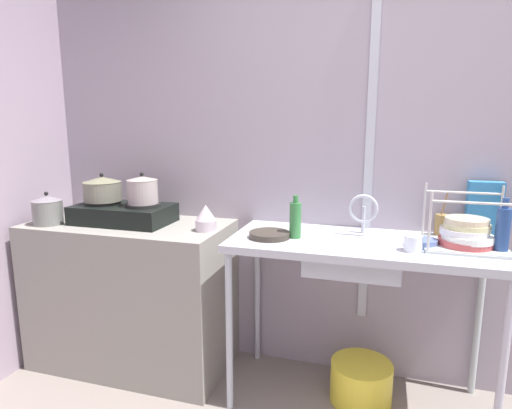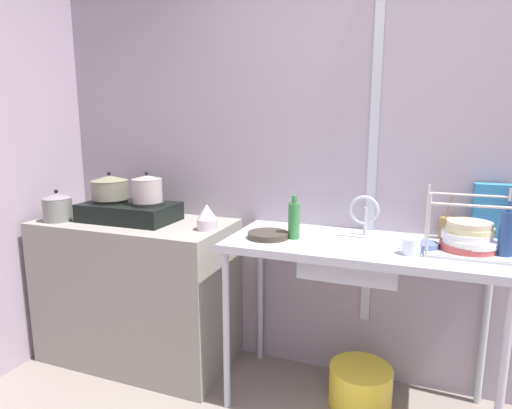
# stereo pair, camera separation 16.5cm
# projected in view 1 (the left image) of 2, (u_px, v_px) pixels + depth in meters

# --- Properties ---
(wall_back) EXTENTS (5.21, 0.10, 2.47)m
(wall_back) POSITION_uv_depth(u_px,v_px,m) (397.00, 174.00, 2.43)
(wall_back) COLOR #9E94A1
(wall_back) RESTS_ON ground
(wall_metal_strip) EXTENTS (0.05, 0.01, 1.97)m
(wall_metal_strip) POSITION_uv_depth(u_px,v_px,m) (370.00, 153.00, 2.39)
(wall_metal_strip) COLOR #B4B9C4
(counter_concrete) EXTENTS (1.22, 0.60, 0.92)m
(counter_concrete) POSITION_uv_depth(u_px,v_px,m) (132.00, 294.00, 2.68)
(counter_concrete) COLOR gray
(counter_concrete) RESTS_ON ground
(counter_sink) EXTENTS (1.36, 0.60, 0.92)m
(counter_sink) POSITION_uv_depth(u_px,v_px,m) (361.00, 255.00, 2.22)
(counter_sink) COLOR #B4B9C4
(counter_sink) RESTS_ON ground
(stove) EXTENTS (0.58, 0.33, 0.13)m
(stove) POSITION_uv_depth(u_px,v_px,m) (124.00, 213.00, 2.59)
(stove) COLOR black
(stove) RESTS_ON counter_concrete
(pot_on_left_burner) EXTENTS (0.23, 0.23, 0.17)m
(pot_on_left_burner) POSITION_uv_depth(u_px,v_px,m) (102.00, 189.00, 2.61)
(pot_on_left_burner) COLOR slate
(pot_on_left_burner) RESTS_ON stove
(pot_on_right_burner) EXTENTS (0.18, 0.18, 0.19)m
(pot_on_right_burner) POSITION_uv_depth(u_px,v_px,m) (143.00, 190.00, 2.53)
(pot_on_right_burner) COLOR #A59997
(pot_on_right_burner) RESTS_ON stove
(pot_beside_stove) EXTENTS (0.18, 0.18, 0.20)m
(pot_beside_stove) POSITION_uv_depth(u_px,v_px,m) (48.00, 210.00, 2.56)
(pot_beside_stove) COLOR slate
(pot_beside_stove) RESTS_ON counter_concrete
(percolator) EXTENTS (0.12, 0.12, 0.15)m
(percolator) POSITION_uv_depth(u_px,v_px,m) (206.00, 218.00, 2.40)
(percolator) COLOR silver
(percolator) RESTS_ON counter_concrete
(sink_basin) EXTENTS (0.47, 0.37, 0.15)m
(sink_basin) POSITION_uv_depth(u_px,v_px,m) (353.00, 256.00, 2.19)
(sink_basin) COLOR #B4B9C4
(sink_basin) RESTS_ON counter_sink
(faucet) EXTENTS (0.16, 0.09, 0.23)m
(faucet) POSITION_uv_depth(u_px,v_px,m) (363.00, 210.00, 2.28)
(faucet) COLOR #B4B9C4
(faucet) RESTS_ON counter_sink
(frying_pan) EXTENTS (0.22, 0.22, 0.03)m
(frying_pan) POSITION_uv_depth(u_px,v_px,m) (269.00, 235.00, 2.26)
(frying_pan) COLOR #383129
(frying_pan) RESTS_ON counter_sink
(dish_rack) EXTENTS (0.38, 0.32, 0.29)m
(dish_rack) POSITION_uv_depth(u_px,v_px,m) (466.00, 234.00, 2.07)
(dish_rack) COLOR #BCBAB5
(dish_rack) RESTS_ON counter_sink
(cup_by_rack) EXTENTS (0.09, 0.09, 0.07)m
(cup_by_rack) POSITION_uv_depth(u_px,v_px,m) (413.00, 243.00, 2.02)
(cup_by_rack) COLOR white
(cup_by_rack) RESTS_ON counter_sink
(small_bowl_on_drainboard) EXTENTS (0.15, 0.15, 0.04)m
(small_bowl_on_drainboard) POSITION_uv_depth(u_px,v_px,m) (422.00, 242.00, 2.11)
(small_bowl_on_drainboard) COLOR #566DA6
(small_bowl_on_drainboard) RESTS_ON counter_sink
(bottle_by_sink) EXTENTS (0.06, 0.06, 0.23)m
(bottle_by_sink) POSITION_uv_depth(u_px,v_px,m) (295.00, 219.00, 2.25)
(bottle_by_sink) COLOR #32763A
(bottle_by_sink) RESTS_ON counter_sink
(bottle_by_rack) EXTENTS (0.06, 0.06, 0.26)m
(bottle_by_rack) POSITION_uv_depth(u_px,v_px,m) (503.00, 229.00, 1.98)
(bottle_by_rack) COLOR navy
(bottle_by_rack) RESTS_ON counter_sink
(cereal_box) EXTENTS (0.17, 0.08, 0.30)m
(cereal_box) POSITION_uv_depth(u_px,v_px,m) (484.00, 210.00, 2.23)
(cereal_box) COLOR teal
(cereal_box) RESTS_ON counter_sink
(utensil_jar) EXTENTS (0.07, 0.07, 0.24)m
(utensil_jar) POSITION_uv_depth(u_px,v_px,m) (441.00, 224.00, 2.31)
(utensil_jar) COLOR olive
(utensil_jar) RESTS_ON counter_sink
(bucket_on_floor) EXTENTS (0.34, 0.34, 0.23)m
(bucket_on_floor) POSITION_uv_depth(u_px,v_px,m) (361.00, 382.00, 2.35)
(bucket_on_floor) COLOR yellow
(bucket_on_floor) RESTS_ON ground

